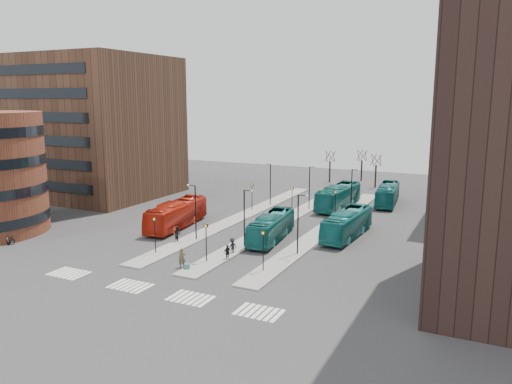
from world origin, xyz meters
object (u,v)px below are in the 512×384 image
at_px(teal_bus_c, 347,224).
at_px(teal_bus_d, 388,194).
at_px(traveller, 182,258).
at_px(suitcase, 187,267).
at_px(commuter_b, 227,253).
at_px(teal_bus_a, 271,227).
at_px(bicycle_far, 9,239).
at_px(commuter_a, 177,234).
at_px(red_bus, 177,214).
at_px(teal_bus_b, 338,197).
at_px(commuter_c, 232,246).
at_px(bicycle_mid, 5,240).

distance_m(teal_bus_c, teal_bus_d, 20.05).
bearing_deg(traveller, suitcase, -59.24).
bearing_deg(commuter_b, teal_bus_c, -10.41).
bearing_deg(teal_bus_c, traveller, -120.15).
height_order(teal_bus_a, bicycle_far, teal_bus_a).
xyz_separation_m(traveller, commuter_a, (-5.22, 6.80, -0.02)).
height_order(teal_bus_c, teal_bus_d, teal_bus_c).
height_order(red_bus, commuter_a, red_bus).
distance_m(teal_bus_a, teal_bus_b, 19.20).
distance_m(teal_bus_a, commuter_b, 8.49).
bearing_deg(commuter_b, suitcase, 176.00).
relative_size(teal_bus_b, commuter_c, 7.17).
height_order(bicycle_mid, bicycle_far, bicycle_mid).
distance_m(teal_bus_a, commuter_a, 10.37).
height_order(suitcase, teal_bus_d, teal_bus_d).
relative_size(traveller, bicycle_mid, 1.06).
relative_size(commuter_a, bicycle_mid, 1.04).
bearing_deg(suitcase, teal_bus_d, 51.12).
distance_m(commuter_a, bicycle_far, 18.18).
xyz_separation_m(teal_bus_c, commuter_c, (-8.71, -11.19, -0.70)).
relative_size(teal_bus_c, commuter_a, 6.17).
xyz_separation_m(traveller, commuter_b, (2.78, 3.65, -0.13)).
bearing_deg(teal_bus_b, traveller, -97.25).
height_order(red_bus, bicycle_mid, red_bus).
xyz_separation_m(traveller, bicycle_far, (-21.30, -1.67, -0.43)).
relative_size(teal_bus_d, bicycle_far, 5.83).
xyz_separation_m(commuter_c, bicycle_far, (-23.56, -7.30, -0.35)).
bearing_deg(suitcase, commuter_c, 53.84).
bearing_deg(teal_bus_d, commuter_a, -124.81).
distance_m(commuter_c, bicycle_mid, 24.81).
distance_m(teal_bus_c, bicycle_mid, 37.45).
relative_size(teal_bus_b, bicycle_far, 6.41).
xyz_separation_m(commuter_b, bicycle_far, (-24.08, -5.33, -0.29)).
height_order(traveller, commuter_a, traveller).
bearing_deg(red_bus, traveller, -60.23).
bearing_deg(commuter_a, commuter_c, -167.53).
bearing_deg(commuter_c, traveller, -0.95).
bearing_deg(traveller, bicycle_far, 152.72).
height_order(teal_bus_a, bicycle_mid, teal_bus_a).
relative_size(teal_bus_c, bicycle_mid, 6.41).
bearing_deg(teal_bus_a, commuter_a, -156.05).
distance_m(red_bus, commuter_b, 14.41).
bearing_deg(commuter_b, red_bus, 75.87).
height_order(traveller, bicycle_mid, traveller).
xyz_separation_m(red_bus, commuter_b, (11.70, -8.38, -0.84)).
bearing_deg(suitcase, commuter_a, 106.98).
height_order(red_bus, teal_bus_d, red_bus).
bearing_deg(bicycle_far, suitcase, -83.22).
height_order(suitcase, teal_bus_c, teal_bus_c).
xyz_separation_m(teal_bus_a, traveller, (-3.70, -12.06, -0.55)).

